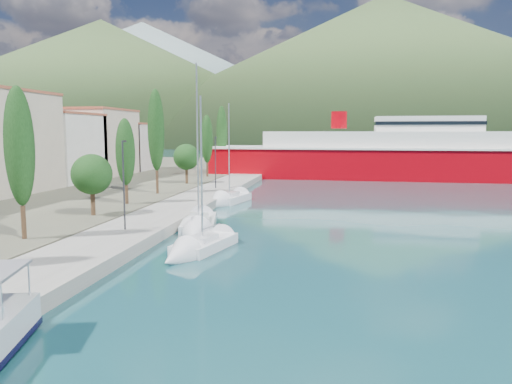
# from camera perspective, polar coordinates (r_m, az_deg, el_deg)

# --- Properties ---
(ground) EXTENTS (1400.00, 1400.00, 0.00)m
(ground) POSITION_cam_1_polar(r_m,az_deg,el_deg) (138.40, 7.13, 3.75)
(ground) COLOR #17474D
(quay) EXTENTS (5.00, 88.00, 0.80)m
(quay) POSITION_cam_1_polar(r_m,az_deg,el_deg) (46.88, -8.52, -1.81)
(quay) COLOR gray
(quay) RESTS_ON ground
(hills_far) EXTENTS (1480.00, 900.00, 180.00)m
(hills_far) POSITION_cam_1_polar(r_m,az_deg,el_deg) (654.39, 21.55, 12.55)
(hills_far) COLOR gray
(hills_far) RESTS_ON ground
(hills_near) EXTENTS (1010.00, 520.00, 115.00)m
(hills_near) POSITION_cam_1_polar(r_m,az_deg,el_deg) (403.64, 23.10, 12.28)
(hills_near) COLOR #3C542B
(hills_near) RESTS_ON ground
(town_buildings) EXTENTS (9.20, 69.20, 11.30)m
(town_buildings) POSITION_cam_1_polar(r_m,az_deg,el_deg) (66.47, -24.88, 4.64)
(town_buildings) COLOR beige
(town_buildings) RESTS_ON land_strip
(tree_row) EXTENTS (3.40, 64.04, 11.36)m
(tree_row) POSITION_cam_1_polar(r_m,az_deg,el_deg) (54.89, -11.57, 5.07)
(tree_row) COLOR #47301E
(tree_row) RESTS_ON land_strip
(lamp_posts) EXTENTS (0.15, 49.73, 6.06)m
(lamp_posts) POSITION_cam_1_polar(r_m,az_deg,el_deg) (35.55, -14.40, 1.27)
(lamp_posts) COLOR #2D2D33
(lamp_posts) RESTS_ON quay
(sailboat_near) EXTENTS (3.82, 7.59, 10.46)m
(sailboat_near) POSITION_cam_1_polar(r_m,az_deg,el_deg) (30.52, -7.45, -6.71)
(sailboat_near) COLOR silver
(sailboat_near) RESTS_ON ground
(sailboat_mid) EXTENTS (4.32, 9.64, 13.44)m
(sailboat_mid) POSITION_cam_1_polar(r_m,az_deg,el_deg) (36.72, -6.78, -4.32)
(sailboat_mid) COLOR silver
(sailboat_mid) RESTS_ON ground
(sailboat_far) EXTENTS (4.10, 8.08, 11.36)m
(sailboat_far) POSITION_cam_1_polar(r_m,az_deg,el_deg) (51.48, -3.78, -1.07)
(sailboat_far) COLOR silver
(sailboat_far) RESTS_ON ground
(ferry) EXTENTS (57.21, 13.86, 11.29)m
(ferry) POSITION_cam_1_polar(r_m,az_deg,el_deg) (83.10, 14.96, 3.90)
(ferry) COLOR #9E0009
(ferry) RESTS_ON ground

